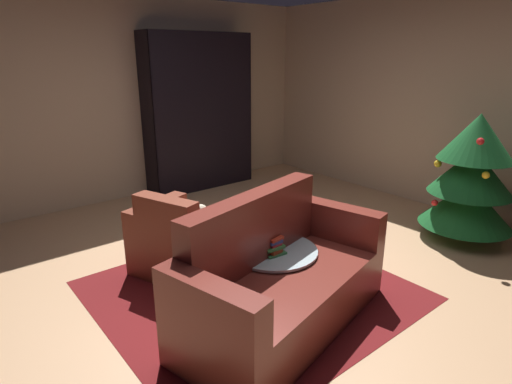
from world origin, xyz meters
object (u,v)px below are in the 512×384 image
(bookshelf_unit, at_px, (206,111))
(bottle_on_table, at_px, (252,232))
(coffee_table, at_px, (274,254))
(decorated_tree, at_px, (471,176))
(couch_red, at_px, (280,283))
(book_stack_on_table, at_px, (270,244))
(armchair_red, at_px, (187,244))

(bookshelf_unit, xyz_separation_m, bottle_on_table, (2.82, -1.40, -0.56))
(bookshelf_unit, distance_m, bottle_on_table, 3.20)
(coffee_table, relative_size, decorated_tree, 0.52)
(couch_red, relative_size, bottle_on_table, 6.55)
(coffee_table, relative_size, book_stack_on_table, 3.07)
(book_stack_on_table, relative_size, bottle_on_table, 0.80)
(bottle_on_table, bearing_deg, armchair_red, -158.32)
(armchair_red, xyz_separation_m, book_stack_on_table, (0.82, 0.27, 0.21))
(armchair_red, relative_size, book_stack_on_table, 4.78)
(bookshelf_unit, height_order, decorated_tree, bookshelf_unit)
(couch_red, bearing_deg, coffee_table, 147.28)
(bookshelf_unit, xyz_separation_m, armchair_red, (2.20, -1.64, -0.82))
(bookshelf_unit, bearing_deg, couch_red, -24.51)
(couch_red, xyz_separation_m, book_stack_on_table, (-0.25, 0.12, 0.18))
(book_stack_on_table, bearing_deg, armchair_red, -161.39)
(armchair_red, height_order, bottle_on_table, armchair_red)
(couch_red, bearing_deg, armchair_red, -171.74)
(armchair_red, xyz_separation_m, decorated_tree, (1.21, 2.70, 0.41))
(book_stack_on_table, bearing_deg, bottle_on_table, -172.08)
(bookshelf_unit, relative_size, bottle_on_table, 7.71)
(armchair_red, height_order, decorated_tree, decorated_tree)
(bookshelf_unit, bearing_deg, coffee_table, -23.72)
(decorated_tree, bearing_deg, bookshelf_unit, -162.80)
(bookshelf_unit, relative_size, couch_red, 1.18)
(book_stack_on_table, xyz_separation_m, decorated_tree, (0.39, 2.42, 0.20))
(armchair_red, relative_size, coffee_table, 1.56)
(bookshelf_unit, distance_m, couch_red, 3.67)
(bookshelf_unit, height_order, armchair_red, bookshelf_unit)
(coffee_table, bearing_deg, bottle_on_table, -155.96)
(bookshelf_unit, bearing_deg, decorated_tree, 17.20)
(book_stack_on_table, height_order, decorated_tree, decorated_tree)
(bottle_on_table, height_order, decorated_tree, decorated_tree)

